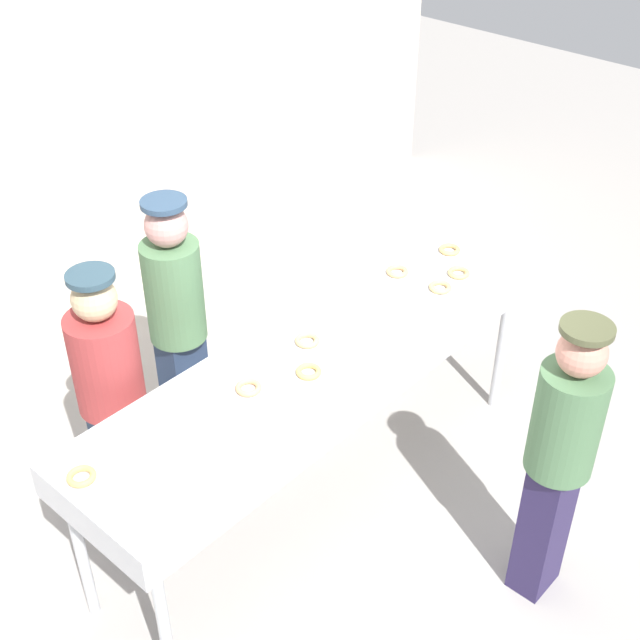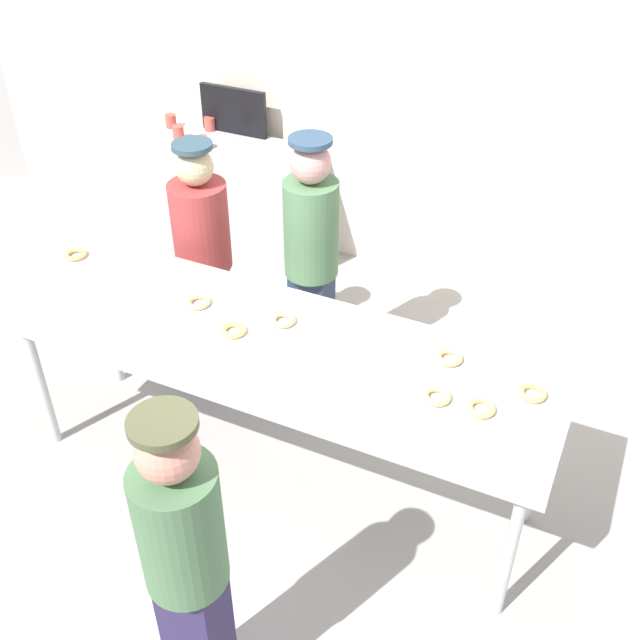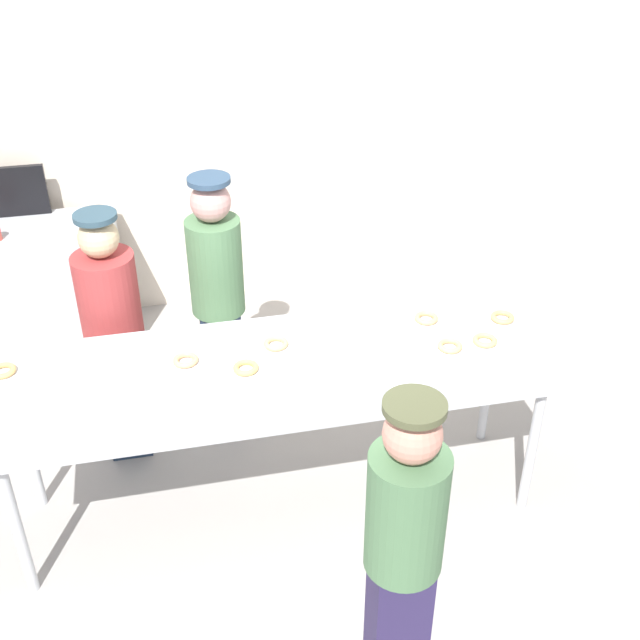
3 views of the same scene
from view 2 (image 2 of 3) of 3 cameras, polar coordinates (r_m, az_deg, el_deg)
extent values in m
plane|color=#9E9993|center=(4.41, -3.15, -11.62)|extent=(16.00, 16.00, 0.00)
cube|color=beige|center=(5.53, 8.68, 16.69)|extent=(8.00, 0.12, 2.89)
cube|color=#B7BABF|center=(3.77, -3.61, -2.02)|extent=(2.88, 0.77, 0.18)
cube|color=slate|center=(3.74, -3.64, -1.41)|extent=(2.45, 0.54, 0.08)
cylinder|color=#B7BABF|center=(4.60, -20.18, -4.67)|extent=(0.06, 0.06, 0.85)
cylinder|color=#B7BABF|center=(3.64, 14.01, -16.76)|extent=(0.06, 0.06, 0.85)
cylinder|color=#B7BABF|center=(4.93, -15.54, -0.51)|extent=(0.06, 0.06, 0.85)
cylinder|color=#B7BABF|center=(4.05, 16.10, -10.25)|extent=(0.06, 0.06, 0.85)
torus|color=#E1AB5D|center=(4.49, -17.91, 4.72)|extent=(0.16, 0.16, 0.03)
torus|color=#E6A96D|center=(3.94, -9.12, 1.33)|extent=(0.16, 0.16, 0.03)
torus|color=#DFB569|center=(3.35, 12.02, -6.49)|extent=(0.17, 0.17, 0.03)
torus|color=#DEAD62|center=(3.47, 15.69, -5.31)|extent=(0.14, 0.14, 0.03)
torus|color=#E5AD6B|center=(3.58, 9.70, -2.80)|extent=(0.17, 0.17, 0.03)
torus|color=#DDB270|center=(3.77, -2.77, 0.00)|extent=(0.18, 0.18, 0.03)
torus|color=#ECB95C|center=(3.72, -6.51, -0.77)|extent=(0.14, 0.14, 0.03)
torus|color=#E2B46E|center=(3.37, 8.78, -5.70)|extent=(0.17, 0.17, 0.03)
cube|color=#22324A|center=(4.89, -8.24, 0.06)|extent=(0.24, 0.18, 0.82)
cylinder|color=#993333|center=(4.52, -8.97, 6.99)|extent=(0.34, 0.34, 0.53)
sphere|color=tan|center=(4.35, -9.44, 11.30)|extent=(0.22, 0.22, 0.22)
cylinder|color=#2A414E|center=(4.30, -9.61, 12.78)|extent=(0.23, 0.23, 0.03)
cube|color=#212F49|center=(4.79, -0.62, -0.45)|extent=(0.24, 0.18, 0.81)
cylinder|color=#4C724C|center=(4.40, -0.68, 6.86)|extent=(0.32, 0.32, 0.59)
sphere|color=tan|center=(4.21, -0.72, 11.71)|extent=(0.23, 0.23, 0.23)
cylinder|color=#2A4058|center=(4.16, -0.73, 13.34)|extent=(0.24, 0.24, 0.03)
cube|color=#2A2149|center=(3.38, -9.09, -22.43)|extent=(0.24, 0.18, 0.83)
cylinder|color=#4C724C|center=(2.81, -10.46, -15.11)|extent=(0.31, 0.31, 0.55)
sphere|color=tan|center=(2.53, -11.42, -9.64)|extent=(0.22, 0.22, 0.22)
cylinder|color=#4C4F33|center=(2.44, -11.77, -7.61)|extent=(0.23, 0.23, 0.03)
cube|color=#B7BABF|center=(6.12, -7.27, 8.88)|extent=(1.42, 0.59, 0.95)
cylinder|color=#CC4C3F|center=(5.83, -8.85, 13.02)|extent=(0.08, 0.08, 0.10)
cylinder|color=#CC4C3F|center=(6.05, -10.60, 13.69)|extent=(0.08, 0.08, 0.10)
cylinder|color=#CC4C3F|center=(6.17, -8.30, 14.39)|extent=(0.08, 0.08, 0.10)
cylinder|color=#CC4C3F|center=(6.27, -11.15, 14.47)|extent=(0.08, 0.08, 0.10)
cube|color=black|center=(6.04, -6.52, 15.37)|extent=(0.55, 0.04, 0.36)
camera|label=1|loc=(4.07, -69.92, 21.32)|focal=48.49mm
camera|label=3|loc=(2.09, -86.81, 4.59)|focal=44.86mm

